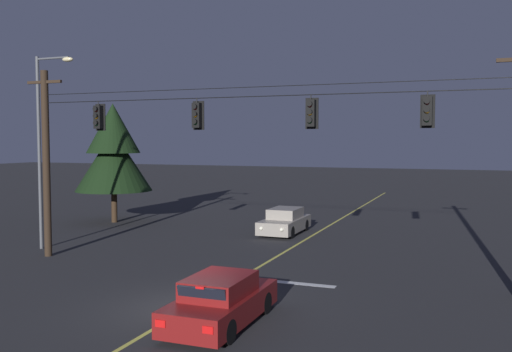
{
  "coord_description": "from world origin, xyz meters",
  "views": [
    {
      "loc": [
        7.96,
        -14.8,
        5.09
      ],
      "look_at": [
        0.0,
        5.7,
        3.71
      ],
      "focal_mm": 39.29,
      "sensor_mm": 36.0,
      "label": 1
    }
  ],
  "objects_px": {
    "traffic_light_centre": "(311,113)",
    "car_oncoming_lead": "(285,222)",
    "traffic_light_right_inner": "(427,111)",
    "tree_verge_near": "(113,152)",
    "traffic_light_left_inner": "(197,115)",
    "traffic_light_leftmost": "(98,117)",
    "car_waiting_near_lane": "(221,302)",
    "street_lamp_corner": "(44,136)"
  },
  "relations": [
    {
      "from": "traffic_light_centre",
      "to": "car_oncoming_lead",
      "type": "relative_size",
      "value": 0.28
    },
    {
      "from": "traffic_light_right_inner",
      "to": "tree_verge_near",
      "type": "relative_size",
      "value": 0.16
    },
    {
      "from": "traffic_light_left_inner",
      "to": "traffic_light_leftmost",
      "type": "bearing_deg",
      "value": 180.0
    },
    {
      "from": "traffic_light_left_inner",
      "to": "car_waiting_near_lane",
      "type": "height_order",
      "value": "traffic_light_left_inner"
    },
    {
      "from": "traffic_light_leftmost",
      "to": "traffic_light_centre",
      "type": "bearing_deg",
      "value": 0.0
    },
    {
      "from": "traffic_light_leftmost",
      "to": "traffic_light_centre",
      "type": "height_order",
      "value": "same"
    },
    {
      "from": "traffic_light_right_inner",
      "to": "street_lamp_corner",
      "type": "bearing_deg",
      "value": 175.79
    },
    {
      "from": "car_waiting_near_lane",
      "to": "tree_verge_near",
      "type": "xyz_separation_m",
      "value": [
        -14.44,
        15.38,
        3.78
      ]
    },
    {
      "from": "traffic_light_leftmost",
      "to": "car_oncoming_lead",
      "type": "bearing_deg",
      "value": 62.02
    },
    {
      "from": "car_oncoming_lead",
      "to": "street_lamp_corner",
      "type": "relative_size",
      "value": 0.49
    },
    {
      "from": "car_waiting_near_lane",
      "to": "tree_verge_near",
      "type": "relative_size",
      "value": 0.59
    },
    {
      "from": "traffic_light_right_inner",
      "to": "car_waiting_near_lane",
      "type": "distance_m",
      "value": 9.27
    },
    {
      "from": "car_oncoming_lead",
      "to": "street_lamp_corner",
      "type": "xyz_separation_m",
      "value": [
        -9.09,
        -8.27,
        4.67
      ]
    },
    {
      "from": "car_oncoming_lead",
      "to": "street_lamp_corner",
      "type": "bearing_deg",
      "value": -137.69
    },
    {
      "from": "car_waiting_near_lane",
      "to": "tree_verge_near",
      "type": "distance_m",
      "value": 21.43
    },
    {
      "from": "street_lamp_corner",
      "to": "traffic_light_centre",
      "type": "bearing_deg",
      "value": -5.48
    },
    {
      "from": "traffic_light_leftmost",
      "to": "car_oncoming_lead",
      "type": "height_order",
      "value": "traffic_light_leftmost"
    },
    {
      "from": "traffic_light_leftmost",
      "to": "traffic_light_left_inner",
      "type": "xyz_separation_m",
      "value": [
        4.6,
        0.0,
        0.0
      ]
    },
    {
      "from": "car_waiting_near_lane",
      "to": "traffic_light_leftmost",
      "type": "bearing_deg",
      "value": 145.55
    },
    {
      "from": "traffic_light_left_inner",
      "to": "traffic_light_right_inner",
      "type": "bearing_deg",
      "value": 0.0
    },
    {
      "from": "traffic_light_left_inner",
      "to": "street_lamp_corner",
      "type": "distance_m",
      "value": 8.75
    },
    {
      "from": "traffic_light_right_inner",
      "to": "traffic_light_centre",
      "type": "bearing_deg",
      "value": 180.0
    },
    {
      "from": "car_oncoming_lead",
      "to": "street_lamp_corner",
      "type": "distance_m",
      "value": 13.15
    },
    {
      "from": "tree_verge_near",
      "to": "car_waiting_near_lane",
      "type": "bearing_deg",
      "value": -46.81
    },
    {
      "from": "traffic_light_centre",
      "to": "street_lamp_corner",
      "type": "xyz_separation_m",
      "value": [
        -13.2,
        1.27,
        -0.76
      ]
    },
    {
      "from": "traffic_light_centre",
      "to": "street_lamp_corner",
      "type": "distance_m",
      "value": 13.28
    },
    {
      "from": "traffic_light_right_inner",
      "to": "street_lamp_corner",
      "type": "height_order",
      "value": "street_lamp_corner"
    },
    {
      "from": "traffic_light_left_inner",
      "to": "street_lamp_corner",
      "type": "xyz_separation_m",
      "value": [
        -8.62,
        1.27,
        -0.76
      ]
    },
    {
      "from": "car_oncoming_lead",
      "to": "tree_verge_near",
      "type": "xyz_separation_m",
      "value": [
        -11.29,
        0.2,
        3.78
      ]
    },
    {
      "from": "traffic_light_right_inner",
      "to": "tree_verge_near",
      "type": "bearing_deg",
      "value": 153.35
    },
    {
      "from": "traffic_light_right_inner",
      "to": "car_oncoming_lead",
      "type": "relative_size",
      "value": 0.28
    },
    {
      "from": "traffic_light_left_inner",
      "to": "car_oncoming_lead",
      "type": "xyz_separation_m",
      "value": [
        0.46,
        9.54,
        -5.43
      ]
    },
    {
      "from": "traffic_light_right_inner",
      "to": "traffic_light_leftmost",
      "type": "bearing_deg",
      "value": 180.0
    },
    {
      "from": "traffic_light_left_inner",
      "to": "tree_verge_near",
      "type": "distance_m",
      "value": 14.66
    },
    {
      "from": "traffic_light_centre",
      "to": "car_oncoming_lead",
      "type": "distance_m",
      "value": 11.72
    },
    {
      "from": "car_waiting_near_lane",
      "to": "street_lamp_corner",
      "type": "xyz_separation_m",
      "value": [
        -12.24,
        6.9,
        4.67
      ]
    },
    {
      "from": "traffic_light_centre",
      "to": "street_lamp_corner",
      "type": "bearing_deg",
      "value": 174.52
    },
    {
      "from": "car_oncoming_lead",
      "to": "traffic_light_left_inner",
      "type": "bearing_deg",
      "value": -92.78
    },
    {
      "from": "traffic_light_centre",
      "to": "tree_verge_near",
      "type": "height_order",
      "value": "tree_verge_near"
    },
    {
      "from": "car_waiting_near_lane",
      "to": "street_lamp_corner",
      "type": "height_order",
      "value": "street_lamp_corner"
    },
    {
      "from": "car_waiting_near_lane",
      "to": "car_oncoming_lead",
      "type": "relative_size",
      "value": 0.98
    },
    {
      "from": "car_waiting_near_lane",
      "to": "traffic_light_centre",
      "type": "bearing_deg",
      "value": 80.32
    }
  ]
}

